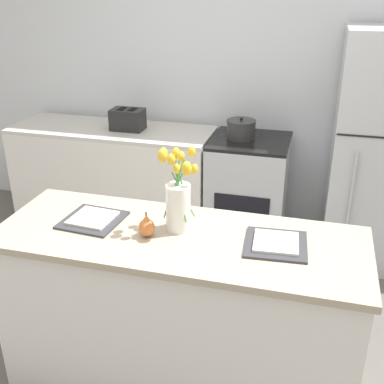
# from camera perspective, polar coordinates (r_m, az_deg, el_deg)

# --- Properties ---
(ground_plane) EXTENTS (10.00, 10.00, 0.00)m
(ground_plane) POSITION_cam_1_polar(r_m,az_deg,el_deg) (2.86, -1.41, -20.87)
(ground_plane) COLOR #59544F
(back_wall) EXTENTS (5.20, 0.08, 2.70)m
(back_wall) POSITION_cam_1_polar(r_m,az_deg,el_deg) (4.04, 6.76, 14.36)
(back_wall) COLOR silver
(back_wall) RESTS_ON ground_plane
(kitchen_island) EXTENTS (1.80, 0.66, 0.89)m
(kitchen_island) POSITION_cam_1_polar(r_m,az_deg,el_deg) (2.57, -1.51, -13.81)
(kitchen_island) COLOR silver
(kitchen_island) RESTS_ON ground_plane
(back_counter) EXTENTS (1.68, 0.60, 0.88)m
(back_counter) POSITION_cam_1_polar(r_m,az_deg,el_deg) (4.21, -9.13, 1.74)
(back_counter) COLOR silver
(back_counter) RESTS_ON ground_plane
(stove_range) EXTENTS (0.60, 0.61, 0.88)m
(stove_range) POSITION_cam_1_polar(r_m,az_deg,el_deg) (3.90, 6.63, 0.04)
(stove_range) COLOR #B2B5B7
(stove_range) RESTS_ON ground_plane
(refrigerator) EXTENTS (0.68, 0.67, 1.73)m
(refrigerator) POSITION_cam_1_polar(r_m,az_deg,el_deg) (3.75, 21.47, 4.38)
(refrigerator) COLOR #B7BABC
(refrigerator) RESTS_ON ground_plane
(flower_vase) EXTENTS (0.19, 0.17, 0.42)m
(flower_vase) POSITION_cam_1_polar(r_m,az_deg,el_deg) (2.30, -1.65, -0.78)
(flower_vase) COLOR silver
(flower_vase) RESTS_ON kitchen_island
(pear_figurine) EXTENTS (0.08, 0.08, 0.13)m
(pear_figurine) POSITION_cam_1_polar(r_m,az_deg,el_deg) (2.30, -5.40, -4.11)
(pear_figurine) COLOR #C66B33
(pear_figurine) RESTS_ON kitchen_island
(plate_setting_left) EXTENTS (0.30, 0.30, 0.02)m
(plate_setting_left) POSITION_cam_1_polar(r_m,az_deg,el_deg) (2.50, -11.68, -3.18)
(plate_setting_left) COLOR #333338
(plate_setting_left) RESTS_ON kitchen_island
(plate_setting_right) EXTENTS (0.30, 0.30, 0.02)m
(plate_setting_right) POSITION_cam_1_polar(r_m,az_deg,el_deg) (2.27, 9.91, -6.02)
(plate_setting_right) COLOR #333338
(plate_setting_right) RESTS_ON kitchen_island
(toaster) EXTENTS (0.28, 0.18, 0.17)m
(toaster) POSITION_cam_1_polar(r_m,az_deg,el_deg) (3.98, -7.63, 8.53)
(toaster) COLOR black
(toaster) RESTS_ON back_counter
(cooking_pot) EXTENTS (0.23, 0.23, 0.17)m
(cooking_pot) POSITION_cam_1_polar(r_m,az_deg,el_deg) (3.75, 5.83, 7.42)
(cooking_pot) COLOR #2D2D2D
(cooking_pot) RESTS_ON stove_range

